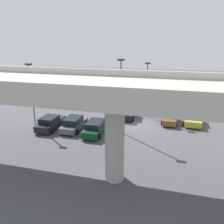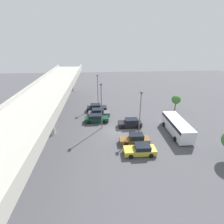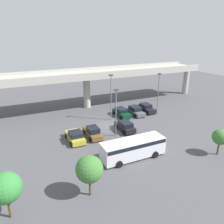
{
  "view_description": "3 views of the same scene",
  "coord_description": "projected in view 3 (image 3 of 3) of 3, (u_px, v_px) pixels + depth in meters",
  "views": [
    {
      "loc": [
        -3.46,
        25.61,
        10.19
      ],
      "look_at": [
        2.8,
        1.56,
        2.0
      ],
      "focal_mm": 35.0,
      "sensor_mm": 36.0,
      "label": 1
    },
    {
      "loc": [
        -27.2,
        3.02,
        15.46
      ],
      "look_at": [
        3.71,
        0.66,
        2.2
      ],
      "focal_mm": 28.0,
      "sensor_mm": 36.0,
      "label": 2
    },
    {
      "loc": [
        -14.21,
        -31.13,
        14.96
      ],
      "look_at": [
        0.98,
        1.14,
        2.12
      ],
      "focal_mm": 35.0,
      "sensor_mm": 36.0,
      "label": 3
    }
  ],
  "objects": [
    {
      "name": "lamp_post_near_aisle",
      "position": [
        111.0,
        94.0,
        38.51
      ],
      "size": [
        0.7,
        0.35,
        8.36
      ],
      "color": "slate",
      "rests_on": "ground_plane"
    },
    {
      "name": "parked_car_0",
      "position": [
        75.0,
        136.0,
        32.09
      ],
      "size": [
        2.21,
        4.58,
        1.51
      ],
      "rotation": [
        0.0,
        0.0,
        1.57
      ],
      "color": "gold",
      "rests_on": "ground_plane"
    },
    {
      "name": "tree_front_centre",
      "position": [
        89.0,
        169.0,
        20.5
      ],
      "size": [
        2.65,
        2.65,
        4.28
      ],
      "color": "brown",
      "rests_on": "ground_plane"
    },
    {
      "name": "lamp_post_mid_lot",
      "position": [
        116.0,
        109.0,
        32.32
      ],
      "size": [
        0.7,
        0.35,
        7.43
      ],
      "color": "slate",
      "rests_on": "ground_plane"
    },
    {
      "name": "tree_front_right",
      "position": [
        220.0,
        137.0,
        27.82
      ],
      "size": [
        2.02,
        2.02,
        3.56
      ],
      "color": "brown",
      "rests_on": "ground_plane"
    },
    {
      "name": "parked_car_1",
      "position": [
        93.0,
        132.0,
        33.4
      ],
      "size": [
        1.97,
        4.66,
        1.63
      ],
      "rotation": [
        0.0,
        0.0,
        1.57
      ],
      "color": "brown",
      "rests_on": "ground_plane"
    },
    {
      "name": "ground_plane",
      "position": [
        110.0,
        126.0,
        37.26
      ],
      "size": [
        116.67,
        116.67,
        0.0
      ],
      "primitive_type": "plane",
      "color": "#4C4C51"
    },
    {
      "name": "tree_front_left",
      "position": [
        5.0,
        188.0,
        17.87
      ],
      "size": [
        2.69,
        2.69,
        4.41
      ],
      "color": "brown",
      "rests_on": "ground_plane"
    },
    {
      "name": "parked_car_2",
      "position": [
        125.0,
        126.0,
        35.43
      ],
      "size": [
        2.04,
        4.33,
        1.61
      ],
      "rotation": [
        0.0,
        0.0,
        1.57
      ],
      "color": "black",
      "rests_on": "ground_plane"
    },
    {
      "name": "shuttle_bus",
      "position": [
        133.0,
        147.0,
        27.51
      ],
      "size": [
        8.32,
        2.81,
        2.44
      ],
      "rotation": [
        0.0,
        0.0,
        3.14
      ],
      "color": "silver",
      "rests_on": "ground_plane"
    },
    {
      "name": "parked_car_3",
      "position": [
        121.0,
        112.0,
        41.86
      ],
      "size": [
        2.04,
        4.64,
        1.52
      ],
      "rotation": [
        0.0,
        0.0,
        -1.57
      ],
      "color": "#0C381E",
      "rests_on": "ground_plane"
    },
    {
      "name": "highway_overpass",
      "position": [
        86.0,
        77.0,
        44.86
      ],
      "size": [
        55.88,
        6.99,
        7.94
      ],
      "color": "#ADAAA0",
      "rests_on": "ground_plane"
    },
    {
      "name": "parked_car_5",
      "position": [
        146.0,
        108.0,
        44.16
      ],
      "size": [
        2.13,
        4.44,
        1.58
      ],
      "rotation": [
        0.0,
        0.0,
        -1.57
      ],
      "color": "black",
      "rests_on": "ground_plane"
    },
    {
      "name": "parked_car_4",
      "position": [
        135.0,
        111.0,
        42.6
      ],
      "size": [
        2.11,
        4.5,
        1.57
      ],
      "rotation": [
        0.0,
        0.0,
        -1.57
      ],
      "color": "#515660",
      "rests_on": "ground_plane"
    },
    {
      "name": "lamp_post_by_overpass",
      "position": [
        158.0,
        89.0,
        43.48
      ],
      "size": [
        0.7,
        0.35,
        7.68
      ],
      "color": "slate",
      "rests_on": "ground_plane"
    }
  ]
}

